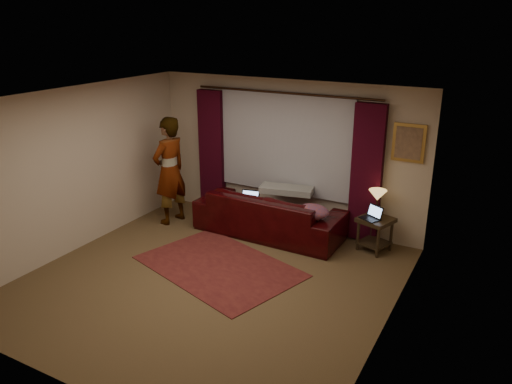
% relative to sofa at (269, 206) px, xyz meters
% --- Properties ---
extents(floor, '(5.00, 5.00, 0.01)m').
position_rel_sofa_xyz_m(floor, '(0.00, -1.88, -0.52)').
color(floor, brown).
rests_on(floor, ground).
extents(ceiling, '(5.00, 5.00, 0.02)m').
position_rel_sofa_xyz_m(ceiling, '(0.00, -1.88, 2.08)').
color(ceiling, silver).
rests_on(ceiling, ground).
extents(wall_back, '(5.00, 0.02, 2.60)m').
position_rel_sofa_xyz_m(wall_back, '(0.00, 0.62, 0.78)').
color(wall_back, '#C6B39A').
rests_on(wall_back, ground).
extents(wall_front, '(5.00, 0.02, 2.60)m').
position_rel_sofa_xyz_m(wall_front, '(0.00, -4.38, 0.78)').
color(wall_front, '#C6B39A').
rests_on(wall_front, ground).
extents(wall_left, '(0.02, 5.00, 2.60)m').
position_rel_sofa_xyz_m(wall_left, '(-2.50, -1.88, 0.78)').
color(wall_left, '#C6B39A').
rests_on(wall_left, ground).
extents(wall_right, '(0.02, 5.00, 2.60)m').
position_rel_sofa_xyz_m(wall_right, '(2.50, -1.88, 0.78)').
color(wall_right, '#C6B39A').
rests_on(wall_right, ground).
extents(sheer_curtain, '(2.50, 0.05, 1.80)m').
position_rel_sofa_xyz_m(sheer_curtain, '(0.00, 0.56, 0.98)').
color(sheer_curtain, '#A5A5AD').
rests_on(sheer_curtain, wall_back).
extents(drape_left, '(0.50, 0.14, 2.30)m').
position_rel_sofa_xyz_m(drape_left, '(-1.50, 0.51, 0.66)').
color(drape_left, '#320512').
rests_on(drape_left, floor).
extents(drape_right, '(0.50, 0.14, 2.30)m').
position_rel_sofa_xyz_m(drape_right, '(1.50, 0.51, 0.66)').
color(drape_right, '#320512').
rests_on(drape_right, floor).
extents(curtain_rod, '(0.04, 0.04, 3.40)m').
position_rel_sofa_xyz_m(curtain_rod, '(0.00, 0.51, 1.86)').
color(curtain_rod, black).
rests_on(curtain_rod, wall_back).
extents(picture_frame, '(0.50, 0.04, 0.60)m').
position_rel_sofa_xyz_m(picture_frame, '(2.10, 0.59, 1.23)').
color(picture_frame, '#BF903F').
rests_on(picture_frame, wall_back).
extents(sofa, '(2.59, 1.16, 1.04)m').
position_rel_sofa_xyz_m(sofa, '(0.00, 0.00, 0.00)').
color(sofa, black).
rests_on(sofa, floor).
extents(throw_blanket, '(0.96, 0.54, 0.11)m').
position_rel_sofa_xyz_m(throw_blanket, '(0.19, 0.26, 0.52)').
color(throw_blanket, gray).
rests_on(throw_blanket, sofa).
extents(clothing_pile, '(0.58, 0.47, 0.23)m').
position_rel_sofa_xyz_m(clothing_pile, '(0.87, -0.17, 0.11)').
color(clothing_pile, brown).
rests_on(clothing_pile, sofa).
extents(laptop_sofa, '(0.38, 0.40, 0.23)m').
position_rel_sofa_xyz_m(laptop_sofa, '(-0.33, -0.14, 0.12)').
color(laptop_sofa, black).
rests_on(laptop_sofa, sofa).
extents(area_rug, '(2.75, 2.23, 0.01)m').
position_rel_sofa_xyz_m(area_rug, '(-0.11, -1.46, -0.51)').
color(area_rug, maroon).
rests_on(area_rug, floor).
extents(end_table, '(0.62, 0.62, 0.56)m').
position_rel_sofa_xyz_m(end_table, '(1.79, 0.23, -0.24)').
color(end_table, black).
rests_on(end_table, floor).
extents(tiffany_lamp, '(0.37, 0.37, 0.45)m').
position_rel_sofa_xyz_m(tiffany_lamp, '(1.77, 0.28, 0.27)').
color(tiffany_lamp, olive).
rests_on(tiffany_lamp, end_table).
extents(laptop_table, '(0.41, 0.42, 0.21)m').
position_rel_sofa_xyz_m(laptop_table, '(1.71, 0.14, 0.15)').
color(laptop_table, black).
rests_on(laptop_table, end_table).
extents(person, '(0.66, 0.66, 1.96)m').
position_rel_sofa_xyz_m(person, '(-1.83, -0.37, 0.46)').
color(person, gray).
rests_on(person, floor).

